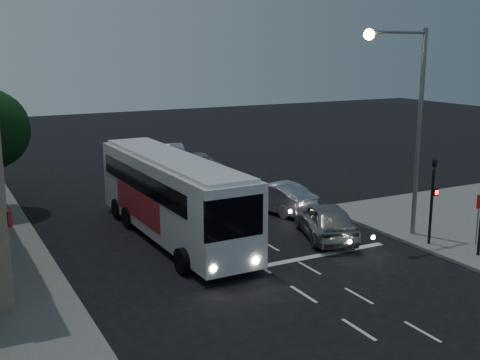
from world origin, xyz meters
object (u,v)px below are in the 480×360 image
tour_bus (172,194)px  car_suv (325,220)px  car_extra (170,153)px  streetlight (409,109)px  traffic_signal_main (433,191)px  car_sedan_c (195,164)px  car_sedan_a (274,196)px  car_sedan_b (216,180)px  regulatory_sign (479,211)px

tour_bus → car_suv: size_ratio=2.52×
car_extra → streetlight: (2.73, -21.20, 4.97)m
car_suv → traffic_signal_main: traffic_signal_main is taller
car_suv → car_sedan_c: bearing=-71.3°
car_sedan_c → streetlight: 17.45m
traffic_signal_main → car_sedan_a: bearing=110.1°
car_sedan_c → streetlight: bearing=106.8°
car_extra → traffic_signal_main: 22.88m
tour_bus → traffic_signal_main: (9.29, -6.16, 0.41)m
tour_bus → car_sedan_b: tour_bus is taller
car_extra → car_sedan_c: bearing=100.5°
car_sedan_c → tour_bus: bearing=69.3°
regulatory_sign → tour_bus: bearing=146.9°
tour_bus → car_sedan_a: 6.73m
car_extra → regulatory_sign: (4.68, -23.63, 0.84)m
streetlight → car_sedan_a: bearing=112.1°
car_sedan_a → traffic_signal_main: 8.67m
car_sedan_b → car_extra: size_ratio=1.05×
car_suv → regulatory_sign: 6.44m
regulatory_sign → streetlight: (-1.96, 2.44, 4.14)m
traffic_signal_main → streetlight: size_ratio=0.46×
car_sedan_b → traffic_signal_main: bearing=104.9°
streetlight → tour_bus: bearing=152.3°
traffic_signal_main → car_sedan_c: bearing=99.9°
tour_bus → car_sedan_a: (6.36, 1.83, -1.24)m
traffic_signal_main → car_sedan_b: bearing=106.1°
car_suv → streetlight: bearing=171.2°
car_sedan_c → regulatory_sign: size_ratio=2.55×
car_sedan_c → traffic_signal_main: bearing=106.9°
car_sedan_b → car_sedan_c: size_ratio=0.87×
car_sedan_b → car_sedan_c: bearing=-99.5°
regulatory_sign → streetlight: 5.18m
regulatory_sign → car_sedan_a: bearing=117.2°
traffic_signal_main → regulatory_sign: bearing=-30.8°
car_sedan_c → traffic_signal_main: 18.25m
tour_bus → car_extra: size_ratio=2.63×
car_sedan_c → car_sedan_a: bearing=98.1°
regulatory_sign → car_suv: bearing=140.9°
car_suv → traffic_signal_main: size_ratio=1.18×
car_sedan_b → streetlight: bearing=105.6°
tour_bus → traffic_signal_main: bearing=-34.7°
tour_bus → car_extra: bearing=67.9°
car_sedan_c → streetlight: (2.86, -16.48, 4.95)m
car_sedan_b → regulatory_sign: size_ratio=2.21×
tour_bus → streetlight: bearing=-28.8°
car_sedan_c → car_extra: 4.72m
car_suv → car_sedan_a: 4.98m
car_sedan_b → car_sedan_c: 4.74m
car_suv → regulatory_sign: (4.96, -4.04, 0.78)m
car_sedan_a → regulatory_sign: (4.63, -9.01, 0.83)m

